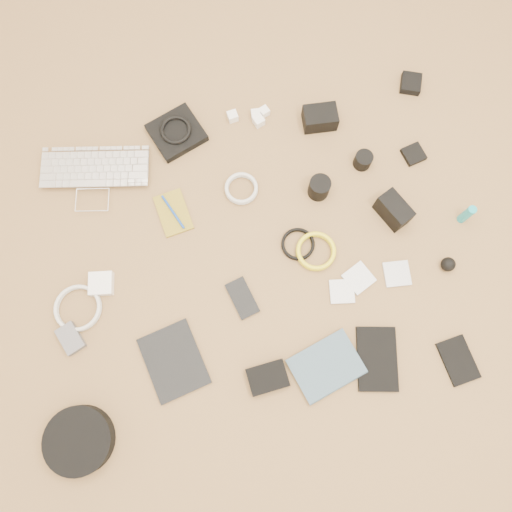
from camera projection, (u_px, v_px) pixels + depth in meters
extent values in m
cube|color=#8C6040|center=(256.00, 258.00, 1.66)|extent=(4.00, 4.00, 0.04)
imported|color=silver|center=(95.00, 183.00, 1.69)|extent=(0.41, 0.32, 0.03)
cube|color=black|center=(177.00, 133.00, 1.73)|extent=(0.21, 0.20, 0.03)
torus|color=black|center=(176.00, 130.00, 1.71)|extent=(0.13, 0.13, 0.01)
cube|color=white|center=(233.00, 116.00, 1.75)|extent=(0.04, 0.04, 0.03)
cube|color=white|center=(256.00, 115.00, 1.75)|extent=(0.03, 0.03, 0.03)
cube|color=white|center=(264.00, 112.00, 1.75)|extent=(0.04, 0.04, 0.03)
cube|color=white|center=(259.00, 121.00, 1.74)|extent=(0.04, 0.04, 0.03)
cube|color=black|center=(320.00, 118.00, 1.73)|extent=(0.12, 0.09, 0.07)
cube|color=black|center=(411.00, 83.00, 1.78)|extent=(0.09, 0.10, 0.03)
cube|color=olive|center=(173.00, 213.00, 1.67)|extent=(0.12, 0.16, 0.01)
cylinder|color=#143EA2|center=(173.00, 212.00, 1.66)|extent=(0.06, 0.13, 0.01)
torus|color=silver|center=(241.00, 189.00, 1.69)|extent=(0.13, 0.13, 0.01)
cylinder|color=black|center=(319.00, 188.00, 1.66)|extent=(0.08, 0.08, 0.08)
cylinder|color=black|center=(363.00, 160.00, 1.69)|extent=(0.06, 0.06, 0.06)
cube|color=black|center=(414.00, 154.00, 1.72)|extent=(0.08, 0.08, 0.02)
cube|color=white|center=(101.00, 284.00, 1.60)|extent=(0.09, 0.09, 0.03)
torus|color=silver|center=(79.00, 308.00, 1.59)|extent=(0.18, 0.18, 0.01)
torus|color=black|center=(298.00, 245.00, 1.64)|extent=(0.14, 0.14, 0.01)
torus|color=yellow|center=(316.00, 252.00, 1.63)|extent=(0.14, 0.14, 0.01)
cube|color=black|center=(394.00, 210.00, 1.63)|extent=(0.11, 0.13, 0.09)
cylinder|color=teal|center=(467.00, 214.00, 1.62)|extent=(0.03, 0.03, 0.10)
cube|color=#5A5A5F|center=(71.00, 338.00, 1.56)|extent=(0.09, 0.11, 0.03)
cube|color=black|center=(174.00, 361.00, 1.55)|extent=(0.21, 0.24, 0.01)
cube|color=black|center=(242.00, 298.00, 1.60)|extent=(0.09, 0.14, 0.01)
cube|color=silver|center=(342.00, 292.00, 1.60)|extent=(0.09, 0.09, 0.01)
cube|color=silver|center=(359.00, 278.00, 1.61)|extent=(0.11, 0.11, 0.01)
cube|color=silver|center=(397.00, 274.00, 1.62)|extent=(0.09, 0.09, 0.01)
sphere|color=black|center=(448.00, 264.00, 1.61)|extent=(0.06, 0.06, 0.05)
cylinder|color=black|center=(79.00, 440.00, 1.47)|extent=(0.26, 0.26, 0.06)
cube|color=black|center=(268.00, 378.00, 1.52)|extent=(0.12, 0.09, 0.03)
imported|color=#3B5365|center=(339.00, 389.00, 1.52)|extent=(0.24, 0.20, 0.02)
cube|color=black|center=(377.00, 359.00, 1.55)|extent=(0.16, 0.22, 0.01)
cube|color=black|center=(458.00, 360.00, 1.55)|extent=(0.11, 0.15, 0.01)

